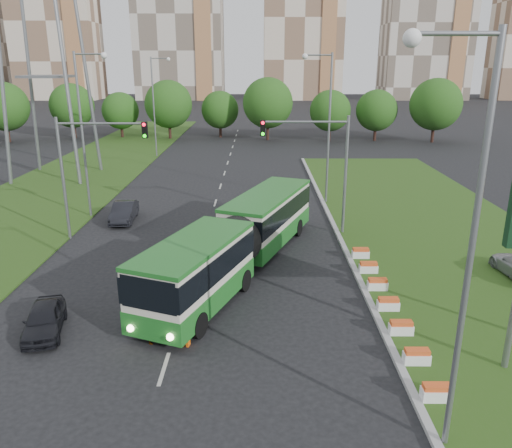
{
  "coord_description": "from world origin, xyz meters",
  "views": [
    {
      "loc": [
        0.6,
        -22.47,
        11.11
      ],
      "look_at": [
        0.49,
        4.08,
        2.6
      ],
      "focal_mm": 35.0,
      "sensor_mm": 36.0,
      "label": 1
    }
  ],
  "objects_px": {
    "articulated_bus": "(235,239)",
    "traffic_mast_left": "(86,159)",
    "car_left_near": "(44,319)",
    "shopping_trolley": "(186,340)",
    "traffic_mast_median": "(322,157)",
    "car_left_far": "(124,212)",
    "pedestrian": "(151,324)"
  },
  "relations": [
    {
      "from": "traffic_mast_median",
      "to": "traffic_mast_left",
      "type": "bearing_deg",
      "value": -176.23
    },
    {
      "from": "car_left_far",
      "to": "shopping_trolley",
      "type": "distance_m",
      "value": 18.57
    },
    {
      "from": "traffic_mast_left",
      "to": "car_left_near",
      "type": "distance_m",
      "value": 13.28
    },
    {
      "from": "car_left_near",
      "to": "car_left_far",
      "type": "height_order",
      "value": "car_left_far"
    },
    {
      "from": "traffic_mast_median",
      "to": "shopping_trolley",
      "type": "xyz_separation_m",
      "value": [
        -7.16,
        -14.33,
        -5.09
      ]
    },
    {
      "from": "shopping_trolley",
      "to": "traffic_mast_median",
      "type": "bearing_deg",
      "value": 78.19
    },
    {
      "from": "articulated_bus",
      "to": "car_left_near",
      "type": "bearing_deg",
      "value": -116.72
    },
    {
      "from": "articulated_bus",
      "to": "traffic_mast_left",
      "type": "bearing_deg",
      "value": 173.2
    },
    {
      "from": "traffic_mast_median",
      "to": "shopping_trolley",
      "type": "relative_size",
      "value": 15.42
    },
    {
      "from": "car_left_far",
      "to": "pedestrian",
      "type": "xyz_separation_m",
      "value": [
        5.51,
        -16.96,
        0.15
      ]
    },
    {
      "from": "car_left_near",
      "to": "pedestrian",
      "type": "relative_size",
      "value": 2.19
    },
    {
      "from": "traffic_mast_median",
      "to": "pedestrian",
      "type": "bearing_deg",
      "value": -121.4
    },
    {
      "from": "car_left_near",
      "to": "car_left_far",
      "type": "xyz_separation_m",
      "value": [
        -0.7,
        16.17,
        0.07
      ]
    },
    {
      "from": "car_left_far",
      "to": "articulated_bus",
      "type": "bearing_deg",
      "value": -50.09
    },
    {
      "from": "shopping_trolley",
      "to": "articulated_bus",
      "type": "bearing_deg",
      "value": 93.08
    },
    {
      "from": "articulated_bus",
      "to": "car_left_far",
      "type": "height_order",
      "value": "articulated_bus"
    },
    {
      "from": "traffic_mast_median",
      "to": "articulated_bus",
      "type": "bearing_deg",
      "value": -131.49
    },
    {
      "from": "articulated_bus",
      "to": "car_left_far",
      "type": "relative_size",
      "value": 4.22
    },
    {
      "from": "traffic_mast_median",
      "to": "articulated_bus",
      "type": "xyz_separation_m",
      "value": [
        -5.48,
        -6.2,
        -3.52
      ]
    },
    {
      "from": "traffic_mast_left",
      "to": "car_left_far",
      "type": "relative_size",
      "value": 1.86
    },
    {
      "from": "pedestrian",
      "to": "car_left_far",
      "type": "bearing_deg",
      "value": 32.95
    },
    {
      "from": "car_left_far",
      "to": "pedestrian",
      "type": "height_order",
      "value": "pedestrian"
    },
    {
      "from": "car_left_near",
      "to": "pedestrian",
      "type": "distance_m",
      "value": 4.88
    },
    {
      "from": "traffic_mast_left",
      "to": "shopping_trolley",
      "type": "xyz_separation_m",
      "value": [
        8.0,
        -13.33,
        -5.09
      ]
    },
    {
      "from": "traffic_mast_median",
      "to": "car_left_far",
      "type": "distance_m",
      "value": 15.13
    },
    {
      "from": "traffic_mast_left",
      "to": "car_left_near",
      "type": "height_order",
      "value": "traffic_mast_left"
    },
    {
      "from": "car_left_far",
      "to": "shopping_trolley",
      "type": "relative_size",
      "value": 8.29
    },
    {
      "from": "car_left_far",
      "to": "pedestrian",
      "type": "distance_m",
      "value": 17.83
    },
    {
      "from": "articulated_bus",
      "to": "car_left_near",
      "type": "xyz_separation_m",
      "value": [
        -7.92,
        -7.09,
        -1.19
      ]
    },
    {
      "from": "pedestrian",
      "to": "shopping_trolley",
      "type": "distance_m",
      "value": 1.58
    },
    {
      "from": "car_left_near",
      "to": "shopping_trolley",
      "type": "xyz_separation_m",
      "value": [
        6.25,
        -1.04,
        -0.38
      ]
    },
    {
      "from": "traffic_mast_median",
      "to": "traffic_mast_left",
      "type": "relative_size",
      "value": 1.0
    }
  ]
}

